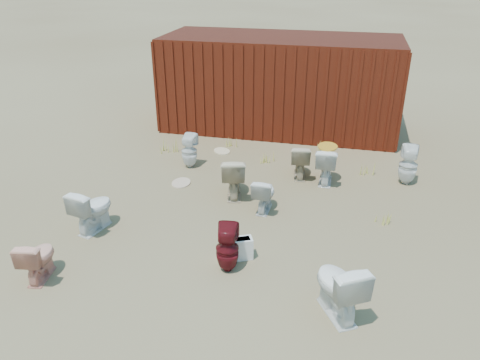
% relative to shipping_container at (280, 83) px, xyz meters
% --- Properties ---
extents(ground, '(100.00, 100.00, 0.00)m').
position_rel_shipping_container_xyz_m(ground, '(0.00, -5.20, -1.20)').
color(ground, brown).
rests_on(ground, ground).
extents(shipping_container, '(6.00, 2.40, 2.40)m').
position_rel_shipping_container_xyz_m(shipping_container, '(0.00, 0.00, 0.00)').
color(shipping_container, '#45120B').
rests_on(shipping_container, ground).
extents(toilet_front_a, '(0.60, 0.85, 0.79)m').
position_rel_shipping_container_xyz_m(toilet_front_a, '(-2.25, -5.95, -0.81)').
color(toilet_front_a, white).
rests_on(toilet_front_a, ground).
extents(toilet_front_pink, '(0.47, 0.70, 0.67)m').
position_rel_shipping_container_xyz_m(toilet_front_pink, '(-2.34, -7.34, -0.87)').
color(toilet_front_pink, '#E99D86').
rests_on(toilet_front_pink, ground).
extents(toilet_front_c, '(0.39, 0.66, 0.65)m').
position_rel_shipping_container_xyz_m(toilet_front_c, '(0.46, -4.62, -0.87)').
color(toilet_front_c, silver).
rests_on(toilet_front_c, ground).
extents(toilet_front_maroon, '(0.38, 0.39, 0.76)m').
position_rel_shipping_container_xyz_m(toilet_front_maroon, '(0.27, -6.54, -0.82)').
color(toilet_front_maroon, '#5D0F15').
rests_on(toilet_front_maroon, ground).
extents(toilet_front_e, '(0.84, 0.97, 0.86)m').
position_rel_shipping_container_xyz_m(toilet_front_e, '(1.89, -7.12, -0.77)').
color(toilet_front_e, white).
rests_on(toilet_front_e, ground).
extents(toilet_back_a, '(0.36, 0.37, 0.76)m').
position_rel_shipping_container_xyz_m(toilet_back_a, '(-1.50, -3.09, -0.82)').
color(toilet_back_a, white).
rests_on(toilet_back_a, ground).
extents(toilet_back_beige_left, '(0.63, 0.89, 0.82)m').
position_rel_shipping_container_xyz_m(toilet_back_beige_left, '(-0.22, -4.19, -0.79)').
color(toilet_back_beige_left, '#C9B593').
rests_on(toilet_back_beige_left, ground).
extents(toilet_back_beige_right, '(0.50, 0.77, 0.73)m').
position_rel_shipping_container_xyz_m(toilet_back_beige_right, '(0.92, -3.02, -0.83)').
color(toilet_back_beige_right, '#C2B08E').
rests_on(toilet_back_beige_right, ground).
extents(toilet_back_yellowlid, '(0.43, 0.76, 0.77)m').
position_rel_shipping_container_xyz_m(toilet_back_yellowlid, '(1.48, -3.16, -0.81)').
color(toilet_back_yellowlid, white).
rests_on(toilet_back_yellowlid, ground).
extents(toilet_back_e, '(0.39, 0.40, 0.82)m').
position_rel_shipping_container_xyz_m(toilet_back_e, '(3.10, -2.86, -0.79)').
color(toilet_back_e, white).
rests_on(toilet_back_e, ground).
extents(yellow_lid, '(0.39, 0.49, 0.02)m').
position_rel_shipping_container_xyz_m(yellow_lid, '(1.48, -3.16, -0.41)').
color(yellow_lid, gold).
rests_on(yellow_lid, toilet_back_yellowlid).
extents(loose_tank, '(0.54, 0.39, 0.35)m').
position_rel_shipping_container_xyz_m(loose_tank, '(0.33, -6.23, -1.02)').
color(loose_tank, white).
rests_on(loose_tank, ground).
extents(loose_lid_near, '(0.41, 0.52, 0.02)m').
position_rel_shipping_container_xyz_m(loose_lid_near, '(-1.41, -3.93, -1.19)').
color(loose_lid_near, '#CCB094').
rests_on(loose_lid_near, ground).
extents(loose_lid_far, '(0.58, 0.59, 0.02)m').
position_rel_shipping_container_xyz_m(loose_lid_far, '(-1.04, -2.08, -1.19)').
color(loose_lid_far, beige).
rests_on(loose_lid_far, ground).
extents(weed_clump_a, '(0.36, 0.36, 0.32)m').
position_rel_shipping_container_xyz_m(weed_clump_a, '(-2.25, -2.44, -1.04)').
color(weed_clump_a, '#BBB44A').
rests_on(weed_clump_a, ground).
extents(weed_clump_b, '(0.32, 0.32, 0.24)m').
position_rel_shipping_container_xyz_m(weed_clump_b, '(0.11, -2.40, -1.08)').
color(weed_clump_b, '#BBB44A').
rests_on(weed_clump_b, ground).
extents(weed_clump_c, '(0.36, 0.36, 0.27)m').
position_rel_shipping_container_xyz_m(weed_clump_c, '(2.35, -2.69, -1.06)').
color(weed_clump_c, '#BBB44A').
rests_on(weed_clump_c, ground).
extents(weed_clump_d, '(0.30, 0.30, 0.23)m').
position_rel_shipping_container_xyz_m(weed_clump_d, '(-0.90, -1.70, -1.09)').
color(weed_clump_d, '#BBB44A').
rests_on(weed_clump_d, ground).
extents(weed_clump_e, '(0.34, 0.34, 0.33)m').
position_rel_shipping_container_xyz_m(weed_clump_e, '(1.31, -1.70, -1.03)').
color(weed_clump_e, '#BBB44A').
rests_on(weed_clump_e, ground).
extents(weed_clump_f, '(0.28, 0.28, 0.22)m').
position_rel_shipping_container_xyz_m(weed_clump_f, '(2.61, -4.69, -1.09)').
color(weed_clump_f, '#BBB44A').
rests_on(weed_clump_f, ground).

